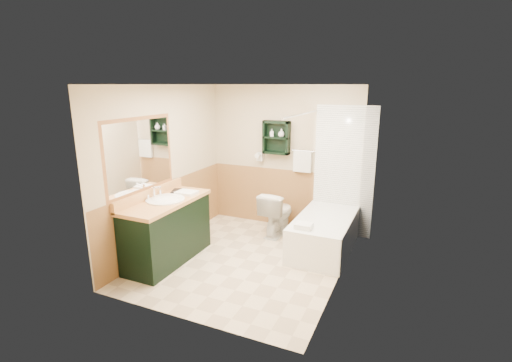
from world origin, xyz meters
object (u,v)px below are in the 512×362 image
object	(u,v)px
hair_dryer	(260,157)
soap_bottle_b	(281,134)
bathtub	(325,233)
toilet	(277,213)
soap_bottle_a	(272,135)
wall_shelf	(276,137)
vanity	(167,230)
vanity_book	(172,184)

from	to	relation	value
hair_dryer	soap_bottle_b	size ratio (longest dim) A/B	1.79
bathtub	toilet	bearing A→B (deg)	162.05
bathtub	soap_bottle_a	size ratio (longest dim) A/B	12.10
wall_shelf	vanity	world-z (taller)	wall_shelf
soap_bottle_a	toilet	bearing A→B (deg)	-54.49
vanity_book	soap_bottle_a	distance (m)	1.86
toilet	vanity_book	distance (m)	1.78
soap_bottle_b	vanity	bearing A→B (deg)	-118.21
soap_bottle_b	bathtub	bearing A→B (deg)	-33.45
toilet	soap_bottle_b	size ratio (longest dim) A/B	5.45
soap_bottle_b	toilet	bearing A→B (deg)	-77.55
hair_dryer	soap_bottle_a	size ratio (longest dim) A/B	1.94
wall_shelf	toilet	xyz separation A→B (m)	(0.16, -0.34, -1.19)
vanity_book	soap_bottle_b	bearing A→B (deg)	30.12
toilet	vanity	bearing A→B (deg)	58.92
toilet	soap_bottle_b	world-z (taller)	soap_bottle_b
soap_bottle_a	soap_bottle_b	world-z (taller)	soap_bottle_b
vanity	bathtub	distance (m)	2.28
wall_shelf	soap_bottle_a	size ratio (longest dim) A/B	4.44
soap_bottle_a	soap_bottle_b	distance (m)	0.17
bathtub	vanity_book	world-z (taller)	vanity_book
wall_shelf	hair_dryer	xyz separation A→B (m)	(-0.30, 0.02, -0.35)
hair_dryer	bathtub	world-z (taller)	hair_dryer
wall_shelf	vanity_book	bearing A→B (deg)	-125.90
wall_shelf	toilet	world-z (taller)	wall_shelf
bathtub	vanity	bearing A→B (deg)	-147.59
hair_dryer	soap_bottle_b	xyz separation A→B (m)	(0.39, -0.03, 0.42)
vanity_book	bathtub	bearing A→B (deg)	0.35
bathtub	soap_bottle_b	xyz separation A→B (m)	(-0.93, 0.62, 1.36)
vanity_book	soap_bottle_a	world-z (taller)	soap_bottle_a
bathtub	vanity_book	bearing A→B (deg)	-158.02
vanity_book	soap_bottle_b	xyz separation A→B (m)	(1.15, 1.46, 0.62)
vanity_book	vanity	bearing A→B (deg)	-88.01
wall_shelf	soap_bottle_a	distance (m)	0.09
hair_dryer	vanity_book	xyz separation A→B (m)	(-0.76, -1.49, -0.21)
toilet	vanity_book	bearing A→B (deg)	46.65
hair_dryer	soap_bottle_a	bearing A→B (deg)	-7.66
vanity	vanity_book	distance (m)	0.69
vanity_book	soap_bottle_b	distance (m)	1.96
wall_shelf	vanity	size ratio (longest dim) A/B	0.40
wall_shelf	bathtub	xyz separation A→B (m)	(1.03, -0.62, -1.29)
bathtub	soap_bottle_a	xyz separation A→B (m)	(-1.10, 0.62, 1.33)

